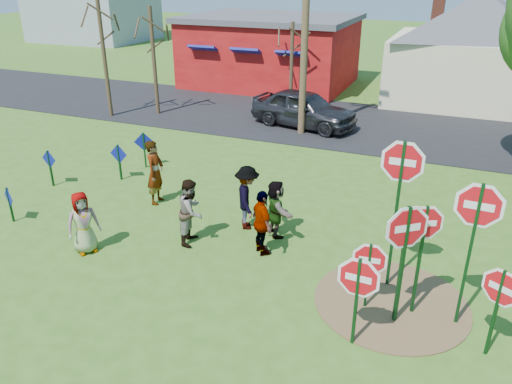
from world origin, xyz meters
The scene contains 27 objects.
ground centered at (0.00, 0.00, 0.00)m, with size 120.00×120.00×0.00m, color #3B5E1B.
road centered at (0.00, 11.50, 0.02)m, with size 120.00×7.50×0.04m, color black.
dirt_patch centered at (4.50, -1.00, 0.01)m, with size 3.20×3.20×0.03m, color brown.
red_building centered at (-5.50, 17.99, 1.97)m, with size 9.40×7.69×3.90m.
cream_house centered at (5.50, 18.00, 2.92)m, with size 9.40×9.40×6.50m.
stop_sign_a centered at (4.01, -2.50, 1.31)m, with size 1.06×0.07×1.97m.
stop_sign_b centered at (4.31, -0.35, 2.56)m, with size 1.18×0.08×3.49m.
stop_sign_c centered at (5.78, -1.15, 2.22)m, with size 1.16×0.09×3.15m.
stop_sign_d centered at (4.93, -1.15, 1.84)m, with size 0.88×0.42×2.54m.
stop_sign_e centered at (4.01, -1.33, 1.05)m, with size 0.95×0.12×1.62m.
stop_sign_f centered at (6.33, -1.86, 1.32)m, with size 0.83×0.48×1.91m.
stop_sign_g centered at (4.64, -1.56, 1.86)m, with size 0.94×0.73×2.69m.
blue_diamond_a centered at (-5.71, -1.27, 0.63)m, with size 0.55×0.26×1.03m.
blue_diamond_b centered at (-6.48, 1.08, 0.75)m, with size 0.59×0.09×1.21m.
blue_diamond_c centered at (-4.78, 2.35, 0.75)m, with size 0.65×0.06×1.22m.
blue_diamond_d centered at (-4.66, 3.60, 0.78)m, with size 0.60×0.33×1.27m.
person_a centered at (-2.77, -1.76, 0.79)m, with size 0.78×0.50×1.59m, color #444990.
person_b centered at (-2.71, 1.32, 0.96)m, with size 0.70×0.46×1.92m, color #1F756B.
person_c centered at (-0.60, -0.32, 0.85)m, with size 0.83×0.65×1.71m, color brown.
person_d centered at (0.39, 0.91, 0.87)m, with size 1.13×0.65×1.75m, color #36363C.
person_e centered at (1.26, -0.19, 0.83)m, with size 0.98×0.41×1.67m, color #482550.
person_f centered at (1.24, 0.81, 0.76)m, with size 1.42×0.45×1.53m, color #1F4930.
suv centered at (-1.02, 10.30, 0.83)m, with size 1.87×4.64×1.58m, color #313136.
utility_pole centered at (-0.81, 9.36, 4.83)m, with size 2.25×0.29×9.18m.
bare_tree_west centered at (-9.87, 8.50, 3.64)m, with size 1.80×1.80×5.62m.
bare_tree_east centered at (-2.77, 13.70, 2.61)m, with size 1.80×1.80×4.04m.
bare_tree_mid centered at (-8.06, 9.69, 3.15)m, with size 1.80×1.80×4.86m.
Camera 1 is at (5.17, -9.98, 6.43)m, focal length 35.00 mm.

